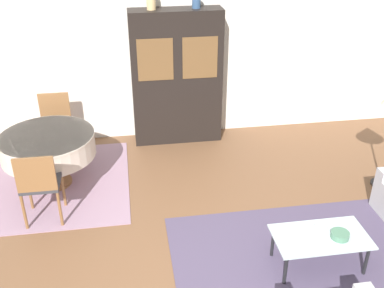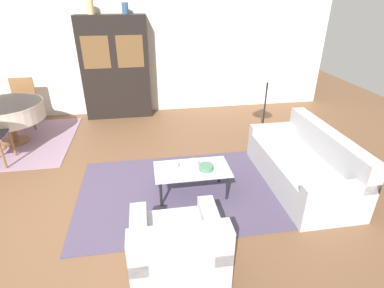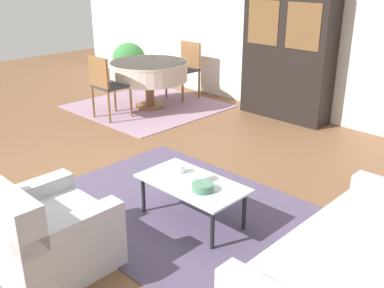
{
  "view_description": "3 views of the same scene",
  "coord_description": "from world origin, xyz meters",
  "px_view_note": "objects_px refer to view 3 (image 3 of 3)",
  "views": [
    {
      "loc": [
        -0.5,
        -3.09,
        3.4
      ],
      "look_at": [
        0.2,
        1.4,
        0.95
      ],
      "focal_mm": 42.0,
      "sensor_mm": 36.0,
      "label": 1
    },
    {
      "loc": [
        0.83,
        -3.03,
        2.44
      ],
      "look_at": [
        1.36,
        0.26,
        0.75
      ],
      "focal_mm": 28.0,
      "sensor_mm": 36.0,
      "label": 2
    },
    {
      "loc": [
        3.83,
        -2.28,
        2.17
      ],
      "look_at": [
        1.36,
        0.26,
        0.75
      ],
      "focal_mm": 42.0,
      "sensor_mm": 36.0,
      "label": 3
    }
  ],
  "objects_px": {
    "dining_table": "(149,71)",
    "dining_chair_near": "(106,83)",
    "armchair": "(43,233)",
    "display_cabinet": "(288,49)",
    "dining_chair_far": "(186,66)",
    "bowl_small": "(205,177)",
    "potted_plant": "(129,61)",
    "coffee_table": "(192,186)",
    "cup": "(180,168)",
    "bowl": "(203,187)",
    "couch": "(363,271)"
  },
  "relations": [
    {
      "from": "armchair",
      "to": "potted_plant",
      "type": "bearing_deg",
      "value": 135.14
    },
    {
      "from": "couch",
      "to": "armchair",
      "type": "xyz_separation_m",
      "value": [
        -1.92,
        -1.25,
        0.0
      ]
    },
    {
      "from": "dining_table",
      "to": "dining_chair_near",
      "type": "distance_m",
      "value": 0.83
    },
    {
      "from": "armchair",
      "to": "coffee_table",
      "type": "xyz_separation_m",
      "value": [
        0.34,
        1.25,
        0.06
      ]
    },
    {
      "from": "cup",
      "to": "potted_plant",
      "type": "distance_m",
      "value": 5.05
    },
    {
      "from": "dining_table",
      "to": "dining_chair_far",
      "type": "height_order",
      "value": "dining_chair_far"
    },
    {
      "from": "armchair",
      "to": "bowl_small",
      "type": "relative_size",
      "value": 6.53
    },
    {
      "from": "coffee_table",
      "to": "dining_chair_far",
      "type": "height_order",
      "value": "dining_chair_far"
    },
    {
      "from": "armchair",
      "to": "cup",
      "type": "height_order",
      "value": "armchair"
    },
    {
      "from": "bowl",
      "to": "coffee_table",
      "type": "bearing_deg",
      "value": 163.13
    },
    {
      "from": "dining_chair_near",
      "to": "bowl",
      "type": "xyz_separation_m",
      "value": [
        3.11,
        -1.27,
        -0.13
      ]
    },
    {
      "from": "armchair",
      "to": "display_cabinet",
      "type": "relative_size",
      "value": 0.41
    },
    {
      "from": "display_cabinet",
      "to": "dining_table",
      "type": "relative_size",
      "value": 1.68
    },
    {
      "from": "dining_chair_near",
      "to": "cup",
      "type": "bearing_deg",
      "value": -22.88
    },
    {
      "from": "coffee_table",
      "to": "dining_chair_near",
      "type": "bearing_deg",
      "value": 157.57
    },
    {
      "from": "cup",
      "to": "bowl_small",
      "type": "height_order",
      "value": "cup"
    },
    {
      "from": "display_cabinet",
      "to": "bowl_small",
      "type": "height_order",
      "value": "display_cabinet"
    },
    {
      "from": "dining_chair_far",
      "to": "potted_plant",
      "type": "xyz_separation_m",
      "value": [
        -1.51,
        -0.05,
        -0.11
      ]
    },
    {
      "from": "dining_chair_far",
      "to": "bowl_small",
      "type": "distance_m",
      "value": 4.07
    },
    {
      "from": "bowl",
      "to": "dining_chair_near",
      "type": "bearing_deg",
      "value": 157.87
    },
    {
      "from": "display_cabinet",
      "to": "potted_plant",
      "type": "xyz_separation_m",
      "value": [
        -3.35,
        -0.3,
        -0.59
      ]
    },
    {
      "from": "couch",
      "to": "display_cabinet",
      "type": "xyz_separation_m",
      "value": [
        -2.67,
        3.13,
        0.75
      ]
    },
    {
      "from": "armchair",
      "to": "dining_chair_near",
      "type": "distance_m",
      "value": 3.59
    },
    {
      "from": "cup",
      "to": "couch",
      "type": "bearing_deg",
      "value": -2.2
    },
    {
      "from": "dining_chair_far",
      "to": "bowl",
      "type": "height_order",
      "value": "dining_chair_far"
    },
    {
      "from": "armchair",
      "to": "display_cabinet",
      "type": "xyz_separation_m",
      "value": [
        -0.75,
        4.38,
        0.74
      ]
    },
    {
      "from": "coffee_table",
      "to": "dining_chair_near",
      "type": "height_order",
      "value": "dining_chair_near"
    },
    {
      "from": "coffee_table",
      "to": "bowl_small",
      "type": "height_order",
      "value": "bowl_small"
    },
    {
      "from": "couch",
      "to": "cup",
      "type": "height_order",
      "value": "couch"
    },
    {
      "from": "potted_plant",
      "to": "cup",
      "type": "bearing_deg",
      "value": -33.17
    },
    {
      "from": "couch",
      "to": "dining_chair_near",
      "type": "distance_m",
      "value": 4.69
    },
    {
      "from": "cup",
      "to": "potted_plant",
      "type": "bearing_deg",
      "value": 146.83
    },
    {
      "from": "cup",
      "to": "dining_table",
      "type": "bearing_deg",
      "value": 143.97
    },
    {
      "from": "couch",
      "to": "bowl_small",
      "type": "distance_m",
      "value": 1.54
    },
    {
      "from": "coffee_table",
      "to": "dining_table",
      "type": "distance_m",
      "value": 3.59
    },
    {
      "from": "bowl",
      "to": "cup",
      "type": "bearing_deg",
      "value": 163.29
    },
    {
      "from": "display_cabinet",
      "to": "armchair",
      "type": "bearing_deg",
      "value": -80.26
    },
    {
      "from": "dining_chair_near",
      "to": "dining_chair_far",
      "type": "bearing_deg",
      "value": 90.0
    },
    {
      "from": "cup",
      "to": "bowl_small",
      "type": "distance_m",
      "value": 0.27
    },
    {
      "from": "cup",
      "to": "display_cabinet",
      "type": "bearing_deg",
      "value": 105.98
    },
    {
      "from": "coffee_table",
      "to": "cup",
      "type": "height_order",
      "value": "cup"
    },
    {
      "from": "dining_table",
      "to": "potted_plant",
      "type": "height_order",
      "value": "potted_plant"
    },
    {
      "from": "bowl",
      "to": "potted_plant",
      "type": "relative_size",
      "value": 0.24
    },
    {
      "from": "dining_table",
      "to": "coffee_table",
      "type": "bearing_deg",
      "value": -34.83
    },
    {
      "from": "bowl_small",
      "to": "potted_plant",
      "type": "bearing_deg",
      "value": 148.9
    },
    {
      "from": "couch",
      "to": "display_cabinet",
      "type": "bearing_deg",
      "value": 40.48
    },
    {
      "from": "display_cabinet",
      "to": "bowl",
      "type": "bearing_deg",
      "value": -68.26
    },
    {
      "from": "coffee_table",
      "to": "cup",
      "type": "xyz_separation_m",
      "value": [
        -0.22,
        0.06,
        0.08
      ]
    },
    {
      "from": "armchair",
      "to": "bowl_small",
      "type": "height_order",
      "value": "armchair"
    },
    {
      "from": "coffee_table",
      "to": "dining_chair_near",
      "type": "distance_m",
      "value": 3.18
    }
  ]
}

